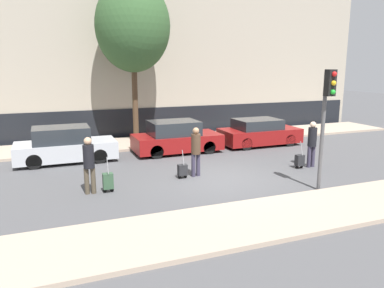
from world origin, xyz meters
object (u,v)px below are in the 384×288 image
(parked_car_2, at_px, (259,133))
(trolley_right, at_px, (300,160))
(trolley_center, at_px, (182,170))
(pedestrian_center, at_px, (196,149))
(bare_tree_near_crossing, at_px, (133,26))
(parked_car_0, at_px, (65,146))
(traffic_light, at_px, (327,106))
(pedestrian_right, at_px, (312,141))
(pedestrian_left, at_px, (89,162))
(trolley_left, at_px, (108,181))
(parked_car_1, at_px, (176,138))

(parked_car_2, relative_size, trolley_right, 3.68)
(trolley_right, bearing_deg, trolley_center, 174.64)
(pedestrian_center, height_order, trolley_right, pedestrian_center)
(parked_car_2, relative_size, bare_tree_near_crossing, 0.50)
(parked_car_0, height_order, trolley_right, parked_car_0)
(traffic_light, bearing_deg, trolley_right, 67.19)
(parked_car_0, relative_size, trolley_center, 3.90)
(traffic_light, bearing_deg, pedestrian_right, 57.42)
(pedestrian_right, relative_size, traffic_light, 0.47)
(pedestrian_left, bearing_deg, trolley_left, 179.94)
(parked_car_1, height_order, pedestrian_right, pedestrian_right)
(parked_car_0, xyz_separation_m, parked_car_1, (4.90, -0.05, -0.00))
(pedestrian_center, distance_m, pedestrian_right, 4.76)
(trolley_left, relative_size, pedestrian_right, 0.64)
(parked_car_2, bearing_deg, pedestrian_left, -153.17)
(parked_car_1, distance_m, traffic_light, 7.65)
(pedestrian_left, distance_m, trolley_left, 0.87)
(parked_car_2, xyz_separation_m, traffic_light, (-1.90, -6.92, 2.11))
(parked_car_2, height_order, trolley_center, parked_car_2)
(pedestrian_right, height_order, traffic_light, traffic_light)
(pedestrian_left, xyz_separation_m, trolley_right, (8.00, 0.04, -0.71))
(pedestrian_center, bearing_deg, pedestrian_left, -179.49)
(trolley_right, bearing_deg, pedestrian_right, 1.43)
(pedestrian_left, distance_m, bare_tree_near_crossing, 9.17)
(parked_car_0, xyz_separation_m, pedestrian_center, (4.31, -3.96, 0.34))
(parked_car_2, bearing_deg, pedestrian_center, -142.15)
(parked_car_0, height_order, pedestrian_left, pedestrian_left)
(parked_car_1, bearing_deg, trolley_left, -130.42)
(pedestrian_left, height_order, trolley_right, pedestrian_left)
(parked_car_2, height_order, trolley_right, parked_car_2)
(pedestrian_left, bearing_deg, parked_car_2, -147.08)
(pedestrian_center, bearing_deg, parked_car_2, 30.00)
(parked_car_2, bearing_deg, parked_car_1, -179.91)
(trolley_left, height_order, traffic_light, traffic_light)
(parked_car_1, relative_size, trolley_left, 3.45)
(traffic_light, bearing_deg, pedestrian_center, 136.37)
(parked_car_1, xyz_separation_m, parked_car_2, (4.45, 0.01, -0.05))
(pedestrian_left, distance_m, traffic_light, 7.56)
(parked_car_0, bearing_deg, trolley_center, -47.00)
(trolley_center, height_order, trolley_right, trolley_right)
(parked_car_1, distance_m, pedestrian_left, 6.29)
(pedestrian_right, bearing_deg, trolley_left, 179.45)
(parked_car_2, distance_m, trolley_left, 9.47)
(parked_car_2, distance_m, bare_tree_near_crossing, 8.18)
(pedestrian_left, relative_size, bare_tree_near_crossing, 0.23)
(parked_car_1, bearing_deg, pedestrian_center, -98.62)
(parked_car_2, height_order, trolley_left, parked_car_2)
(parked_car_2, bearing_deg, bare_tree_near_crossing, 154.93)
(parked_car_1, xyz_separation_m, pedestrian_right, (4.14, -4.42, 0.36))
(pedestrian_left, xyz_separation_m, trolley_left, (0.55, -0.06, -0.67))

